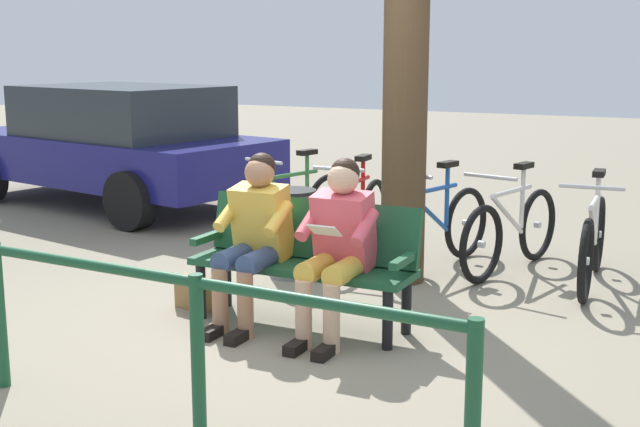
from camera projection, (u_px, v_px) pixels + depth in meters
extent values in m
plane|color=gray|center=(277.00, 327.00, 5.88)|extent=(40.00, 40.00, 0.00)
cube|color=#194C2D|center=(301.00, 267.00, 5.83)|extent=(1.60, 0.44, 0.05)
cube|color=#194C2D|center=(313.00, 229.00, 5.95)|extent=(1.60, 0.14, 0.42)
cube|color=#194C2D|center=(404.00, 260.00, 5.47)|extent=(0.06, 0.40, 0.05)
cube|color=#194C2D|center=(208.00, 237.00, 6.13)|extent=(0.06, 0.40, 0.05)
cylinder|color=black|center=(388.00, 320.00, 5.40)|extent=(0.07, 0.07, 0.40)
cylinder|color=black|center=(201.00, 291.00, 6.03)|extent=(0.07, 0.07, 0.40)
cylinder|color=black|center=(406.00, 305.00, 5.70)|extent=(0.07, 0.07, 0.40)
cylinder|color=black|center=(227.00, 280.00, 6.33)|extent=(0.07, 0.07, 0.40)
cube|color=#D84C59|center=(344.00, 231.00, 5.65)|extent=(0.38, 0.31, 0.55)
sphere|color=#D8A884|center=(343.00, 179.00, 5.56)|extent=(0.21, 0.21, 0.21)
sphere|color=black|center=(345.00, 173.00, 5.58)|extent=(0.20, 0.20, 0.20)
cylinder|color=gold|center=(345.00, 271.00, 5.47)|extent=(0.15, 0.40, 0.15)
cylinder|color=#D8A884|center=(331.00, 319.00, 5.35)|extent=(0.11, 0.11, 0.45)
cube|color=black|center=(324.00, 352.00, 5.30)|extent=(0.09, 0.22, 0.07)
cylinder|color=#D84C59|center=(364.00, 228.00, 5.44)|extent=(0.09, 0.30, 0.23)
cylinder|color=gold|center=(317.00, 267.00, 5.56)|extent=(0.15, 0.40, 0.15)
cylinder|color=#D8A884|center=(304.00, 314.00, 5.43)|extent=(0.11, 0.11, 0.45)
cube|color=black|center=(296.00, 347.00, 5.38)|extent=(0.09, 0.22, 0.07)
cylinder|color=#D84C59|center=(309.00, 222.00, 5.62)|extent=(0.09, 0.30, 0.23)
cube|color=silver|center=(324.00, 230.00, 5.37)|extent=(0.20, 0.12, 0.09)
cube|color=gold|center=(262.00, 222.00, 5.93)|extent=(0.38, 0.31, 0.55)
sphere|color=#A87554|center=(260.00, 173.00, 5.84)|extent=(0.21, 0.21, 0.21)
sphere|color=black|center=(262.00, 167.00, 5.86)|extent=(0.20, 0.20, 0.20)
cylinder|color=#334772|center=(260.00, 260.00, 5.75)|extent=(0.15, 0.40, 0.15)
cylinder|color=#A87554|center=(245.00, 305.00, 5.63)|extent=(0.11, 0.11, 0.45)
cube|color=black|center=(238.00, 337.00, 5.58)|extent=(0.09, 0.22, 0.07)
cylinder|color=gold|center=(278.00, 219.00, 5.72)|extent=(0.09, 0.30, 0.23)
cylinder|color=#334772|center=(235.00, 257.00, 5.84)|extent=(0.15, 0.40, 0.15)
cylinder|color=#A87554|center=(220.00, 301.00, 5.71)|extent=(0.11, 0.11, 0.45)
cube|color=black|center=(213.00, 332.00, 5.66)|extent=(0.09, 0.22, 0.07)
cylinder|color=gold|center=(228.00, 214.00, 5.90)|extent=(0.09, 0.30, 0.23)
cube|color=olive|center=(195.00, 293.00, 6.27)|extent=(0.32, 0.19, 0.24)
cylinder|color=#4C3823|center=(405.00, 93.00, 6.76)|extent=(0.36, 0.36, 3.12)
cylinder|color=slate|center=(292.00, 235.00, 7.13)|extent=(0.40, 0.40, 0.72)
cylinder|color=black|center=(292.00, 191.00, 7.06)|extent=(0.42, 0.42, 0.03)
torus|color=black|center=(586.00, 261.00, 6.37)|extent=(0.10, 0.66, 0.66)
cylinder|color=silver|center=(586.00, 261.00, 6.37)|extent=(0.05, 0.06, 0.06)
torus|color=black|center=(598.00, 234.00, 7.29)|extent=(0.10, 0.66, 0.66)
cylinder|color=silver|center=(598.00, 234.00, 7.29)|extent=(0.05, 0.06, 0.06)
cylinder|color=silver|center=(595.00, 201.00, 6.76)|extent=(0.08, 0.63, 0.04)
cylinder|color=silver|center=(593.00, 227.00, 6.73)|extent=(0.08, 0.60, 0.43)
cylinder|color=silver|center=(597.00, 207.00, 6.94)|extent=(0.04, 0.04, 0.55)
cube|color=black|center=(599.00, 173.00, 6.89)|extent=(0.10, 0.23, 0.05)
cylinder|color=#B2B2B7|center=(592.00, 187.00, 6.36)|extent=(0.48, 0.06, 0.03)
torus|color=black|center=(482.00, 244.00, 6.91)|extent=(0.21, 0.66, 0.66)
cylinder|color=silver|center=(482.00, 244.00, 6.91)|extent=(0.06, 0.07, 0.06)
torus|color=black|center=(538.00, 225.00, 7.68)|extent=(0.21, 0.66, 0.66)
cylinder|color=silver|center=(538.00, 225.00, 7.68)|extent=(0.06, 0.07, 0.06)
cylinder|color=silver|center=(513.00, 191.00, 7.22)|extent=(0.19, 0.62, 0.04)
cylinder|color=silver|center=(508.00, 215.00, 7.20)|extent=(0.18, 0.59, 0.43)
cylinder|color=silver|center=(522.00, 197.00, 7.37)|extent=(0.04, 0.04, 0.55)
cube|color=black|center=(524.00, 166.00, 7.32)|extent=(0.14, 0.24, 0.05)
cylinder|color=#B2B2B7|center=(490.00, 177.00, 6.88)|extent=(0.47, 0.15, 0.03)
torus|color=black|center=(399.00, 241.00, 7.02)|extent=(0.24, 0.65, 0.66)
cylinder|color=silver|center=(399.00, 241.00, 7.02)|extent=(0.06, 0.07, 0.06)
torus|color=black|center=(466.00, 223.00, 7.76)|extent=(0.24, 0.65, 0.66)
cylinder|color=silver|center=(466.00, 223.00, 7.76)|extent=(0.06, 0.07, 0.06)
cylinder|color=#1E519E|center=(435.00, 189.00, 7.32)|extent=(0.21, 0.62, 0.04)
cylinder|color=#1E519E|center=(430.00, 213.00, 7.30)|extent=(0.20, 0.58, 0.43)
cylinder|color=#1E519E|center=(447.00, 195.00, 7.46)|extent=(0.04, 0.04, 0.55)
cube|color=black|center=(448.00, 164.00, 7.41)|extent=(0.15, 0.24, 0.05)
cylinder|color=#B2B2B7|center=(408.00, 175.00, 6.99)|extent=(0.47, 0.16, 0.03)
torus|color=black|center=(334.00, 233.00, 7.34)|extent=(0.09, 0.66, 0.66)
cylinder|color=silver|center=(334.00, 233.00, 7.34)|extent=(0.05, 0.06, 0.06)
torus|color=black|center=(375.00, 213.00, 8.25)|extent=(0.09, 0.66, 0.66)
cylinder|color=silver|center=(375.00, 213.00, 8.25)|extent=(0.05, 0.06, 0.06)
cylinder|color=#B71414|center=(356.00, 182.00, 7.72)|extent=(0.07, 0.63, 0.04)
cylinder|color=#B71414|center=(352.00, 205.00, 7.69)|extent=(0.07, 0.60, 0.43)
cylinder|color=#B71414|center=(363.00, 187.00, 7.90)|extent=(0.04, 0.04, 0.55)
cube|color=black|center=(363.00, 158.00, 7.85)|extent=(0.10, 0.22, 0.05)
cylinder|color=#B2B2B7|center=(339.00, 169.00, 7.32)|extent=(0.48, 0.05, 0.03)
torus|color=black|center=(256.00, 220.00, 7.87)|extent=(0.24, 0.65, 0.66)
cylinder|color=silver|center=(256.00, 220.00, 7.87)|extent=(0.06, 0.07, 0.06)
torus|color=black|center=(329.00, 206.00, 8.61)|extent=(0.24, 0.65, 0.66)
cylinder|color=silver|center=(329.00, 206.00, 8.61)|extent=(0.06, 0.07, 0.06)
cylinder|color=#337238|center=(294.00, 174.00, 8.17)|extent=(0.21, 0.62, 0.04)
cylinder|color=#337238|center=(289.00, 196.00, 8.15)|extent=(0.20, 0.58, 0.43)
cylinder|color=#337238|center=(307.00, 180.00, 8.32)|extent=(0.04, 0.04, 0.55)
cube|color=black|center=(307.00, 152.00, 8.26)|extent=(0.15, 0.24, 0.05)
cylinder|color=#B2B2B7|center=(264.00, 161.00, 7.84)|extent=(0.47, 0.16, 0.03)
cylinder|color=#194C2D|center=(473.00, 418.00, 3.45)|extent=(0.07, 0.07, 0.85)
cylinder|color=#194C2D|center=(198.00, 358.00, 4.11)|extent=(0.07, 0.07, 0.85)
cylinder|color=#194C2D|center=(196.00, 282.00, 4.04)|extent=(2.79, 0.17, 0.06)
cube|color=navy|center=(113.00, 157.00, 10.41)|extent=(4.46, 2.55, 0.55)
cube|color=#262D33|center=(121.00, 111.00, 10.18)|extent=(2.58, 2.06, 0.60)
cylinder|color=black|center=(102.00, 162.00, 11.98)|extent=(0.67, 0.33, 0.64)
cylinder|color=black|center=(130.00, 201.00, 8.95)|extent=(0.67, 0.33, 0.64)
cylinder|color=black|center=(244.00, 180.00, 10.36)|extent=(0.67, 0.33, 0.64)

